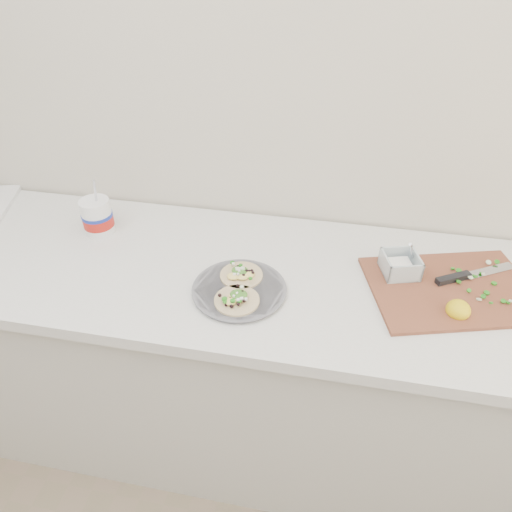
# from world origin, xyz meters

# --- Properties ---
(counter) EXTENTS (2.44, 0.66, 0.90)m
(counter) POSITION_xyz_m (0.00, 1.43, 0.45)
(counter) COLOR beige
(counter) RESTS_ON ground
(taco_plate) EXTENTS (0.27, 0.27, 0.04)m
(taco_plate) POSITION_xyz_m (0.26, 1.31, 0.92)
(taco_plate) COLOR slate
(taco_plate) RESTS_ON counter
(tub) EXTENTS (0.10, 0.10, 0.23)m
(tub) POSITION_xyz_m (-0.28, 1.53, 0.97)
(tub) COLOR white
(tub) RESTS_ON counter
(cutboard) EXTENTS (0.54, 0.44, 0.07)m
(cutboard) POSITION_xyz_m (0.85, 1.45, 0.92)
(cutboard) COLOR brown
(cutboard) RESTS_ON counter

